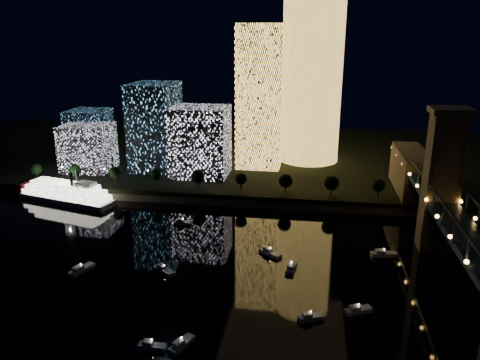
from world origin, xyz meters
name	(u,v)px	position (x,y,z in m)	size (l,w,h in m)	color
ground	(228,311)	(0.00, 0.00, 0.00)	(520.00, 520.00, 0.00)	black
far_bank	(276,157)	(0.00, 160.00, 2.50)	(420.00, 160.00, 5.00)	black
seawall	(261,203)	(0.00, 82.00, 1.50)	(420.00, 6.00, 3.00)	#6B5E4C
tower_cylindrical	(312,81)	(18.96, 146.58, 48.67)	(34.00, 34.00, 87.09)	#FFC151
tower_rectangular	(260,97)	(-6.88, 131.44, 41.28)	(22.80, 22.80, 72.55)	#FFC151
midrise_blocks	(145,135)	(-64.37, 115.90, 22.51)	(90.80, 40.40, 43.98)	white
riverboat	(62,193)	(-90.14, 75.01, 3.93)	(51.82, 22.35, 15.34)	silver
motorboats	(238,276)	(-0.01, 17.83, 0.81)	(104.98, 79.37, 2.78)	silver
esplanade_trees	(210,177)	(-24.17, 88.00, 10.47)	(165.60, 6.64, 8.82)	black
street_lamps	(193,175)	(-34.00, 94.00, 9.02)	(132.70, 0.70, 5.65)	black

